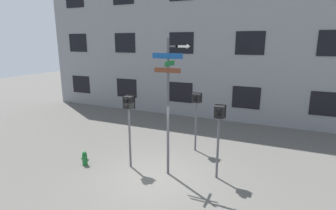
{
  "coord_description": "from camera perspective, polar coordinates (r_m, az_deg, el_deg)",
  "views": [
    {
      "loc": [
        3.8,
        -7.43,
        4.6
      ],
      "look_at": [
        0.35,
        0.42,
        2.54
      ],
      "focal_mm": 28.0,
      "sensor_mm": 36.0,
      "label": 1
    }
  ],
  "objects": [
    {
      "name": "pedestrian_signal_across",
      "position": [
        11.04,
        6.17,
        -0.18
      ],
      "size": [
        0.39,
        0.4,
        2.54
      ],
      "color": "#4C4C51",
      "rests_on": "ground_plane"
    },
    {
      "name": "pedestrian_signal_right",
      "position": [
        8.83,
        11.03,
        -3.55
      ],
      "size": [
        0.37,
        0.4,
        2.6
      ],
      "color": "#4C4C51",
      "rests_on": "ground_plane"
    },
    {
      "name": "street_sign_pole",
      "position": [
        8.72,
        0.33,
        2.04
      ],
      "size": [
        1.36,
        0.76,
        4.74
      ],
      "color": "#4C4C51",
      "rests_on": "ground_plane"
    },
    {
      "name": "fire_hydrant",
      "position": [
        10.7,
        -17.67,
        -11.03
      ],
      "size": [
        0.35,
        0.19,
        0.56
      ],
      "color": "#196028",
      "rests_on": "ground_plane"
    },
    {
      "name": "ground_plane",
      "position": [
        9.53,
        -3.05,
        -15.35
      ],
      "size": [
        60.0,
        60.0,
        0.0
      ],
      "primitive_type": "plane",
      "color": "#595651"
    },
    {
      "name": "building_facade",
      "position": [
        16.02,
        10.46,
        18.57
      ],
      "size": [
        24.0,
        0.63,
        12.13
      ],
      "color": "gray",
      "rests_on": "ground_plane"
    },
    {
      "name": "pedestrian_signal_left",
      "position": [
        9.53,
        -8.56,
        -1.37
      ],
      "size": [
        0.38,
        0.4,
        2.75
      ],
      "color": "#4C4C51",
      "rests_on": "ground_plane"
    }
  ]
}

